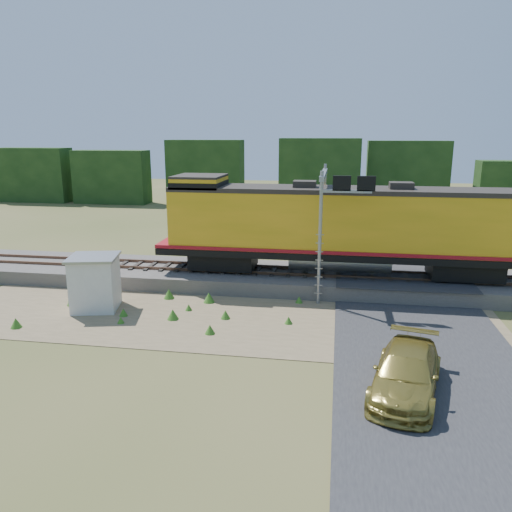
% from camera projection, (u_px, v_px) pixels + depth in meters
% --- Properties ---
extents(ground, '(140.00, 140.00, 0.00)m').
position_uv_depth(ground, '(256.00, 324.00, 22.49)').
color(ground, '#475123').
rests_on(ground, ground).
extents(ballast, '(70.00, 5.00, 0.80)m').
position_uv_depth(ballast, '(273.00, 278.00, 28.14)').
color(ballast, slate).
rests_on(ballast, ground).
extents(rails, '(70.00, 1.54, 0.16)m').
position_uv_depth(rails, '(274.00, 270.00, 28.03)').
color(rails, brown).
rests_on(rails, ballast).
extents(dirt_shoulder, '(26.00, 8.00, 0.03)m').
position_uv_depth(dirt_shoulder, '(216.00, 317.00, 23.28)').
color(dirt_shoulder, '#8C7754').
rests_on(dirt_shoulder, ground).
extents(road, '(7.00, 66.00, 0.86)m').
position_uv_depth(road, '(415.00, 325.00, 22.08)').
color(road, '#38383A').
rests_on(road, ground).
extents(tree_line_north, '(130.00, 3.00, 6.50)m').
position_uv_depth(tree_line_north, '(309.00, 180.00, 58.17)').
color(tree_line_north, '#173212').
rests_on(tree_line_north, ground).
extents(weed_clumps, '(15.00, 6.20, 0.56)m').
position_uv_depth(weed_clumps, '(182.00, 318.00, 23.14)').
color(weed_clumps, '#3B7421').
rests_on(weed_clumps, ground).
extents(locomotive, '(20.00, 3.05, 5.16)m').
position_uv_depth(locomotive, '(335.00, 226.00, 26.87)').
color(locomotive, black).
rests_on(locomotive, rails).
extents(shed, '(2.69, 2.69, 2.66)m').
position_uv_depth(shed, '(95.00, 282.00, 24.08)').
color(shed, silver).
rests_on(shed, ground).
extents(signal_gantry, '(2.63, 6.20, 6.63)m').
position_uv_depth(signal_gantry, '(329.00, 200.00, 25.96)').
color(signal_gantry, gray).
rests_on(signal_gantry, ground).
extents(car, '(3.10, 5.30, 1.44)m').
position_uv_depth(car, '(406.00, 373.00, 16.32)').
color(car, olive).
rests_on(car, ground).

